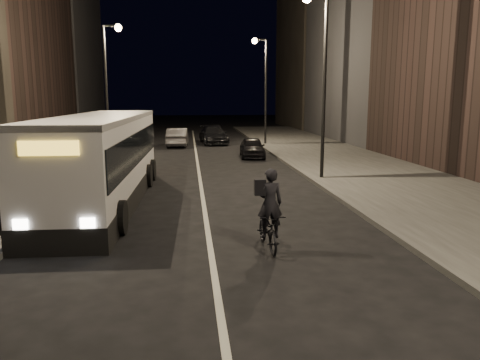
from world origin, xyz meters
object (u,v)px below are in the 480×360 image
object	(u,v)px
streetlight_right_mid	(319,62)
cyclist_on_bicycle	(269,222)
car_near	(252,147)
car_mid	(178,137)
streetlight_left_far	(110,72)
streetlight_right_far	(262,77)
car_far	(214,135)
city_bus	(103,156)

from	to	relation	value
streetlight_right_mid	cyclist_on_bicycle	xyz separation A→B (m)	(-3.86, -9.50, -4.66)
streetlight_right_mid	car_near	distance (m)	10.05
streetlight_right_mid	car_mid	distance (m)	17.92
car_near	car_mid	xyz separation A→B (m)	(-4.88, 7.28, 0.08)
cyclist_on_bicycle	streetlight_left_far	bearing A→B (deg)	105.83
streetlight_right_far	cyclist_on_bicycle	size ratio (longest dim) A/B	3.84
car_near	car_mid	distance (m)	8.76
streetlight_right_mid	car_far	bearing A→B (deg)	101.97
streetlight_right_mid	car_near	bearing A→B (deg)	101.66
streetlight_right_mid	city_bus	size ratio (longest dim) A/B	0.68
car_near	cyclist_on_bicycle	bearing A→B (deg)	-92.76
streetlight_right_far	streetlight_left_far	xyz separation A→B (m)	(-10.66, -6.00, 0.00)
city_bus	car_far	bearing A→B (deg)	78.00
car_far	streetlight_left_far	bearing A→B (deg)	-136.38
car_near	car_mid	size ratio (longest dim) A/B	0.86
car_near	streetlight_right_mid	bearing A→B (deg)	-74.62
streetlight_right_far	city_bus	xyz separation A→B (m)	(-8.92, -19.61, -3.63)
streetlight_right_far	cyclist_on_bicycle	xyz separation A→B (m)	(-3.86, -25.50, -4.66)
streetlight_right_far	cyclist_on_bicycle	world-z (taller)	streetlight_right_far
streetlight_right_far	car_near	distance (m)	8.89
city_bus	car_near	distance (m)	14.26
streetlight_right_mid	cyclist_on_bicycle	distance (m)	11.26
streetlight_right_mid	cyclist_on_bicycle	bearing A→B (deg)	-112.10
streetlight_right_far	streetlight_left_far	distance (m)	12.24
cyclist_on_bicycle	car_mid	world-z (taller)	cyclist_on_bicycle
streetlight_right_far	car_mid	xyz separation A→B (m)	(-6.67, -0.03, -4.64)
car_mid	car_far	bearing A→B (deg)	-146.25
streetlight_right_mid	streetlight_right_far	distance (m)	16.00
car_near	car_far	size ratio (longest dim) A/B	0.75
cyclist_on_bicycle	car_far	bearing A→B (deg)	86.40
car_mid	streetlight_left_far	bearing A→B (deg)	58.26
streetlight_right_mid	streetlight_left_far	distance (m)	14.62
streetlight_right_mid	city_bus	world-z (taller)	streetlight_right_mid
city_bus	streetlight_right_far	bearing A→B (deg)	67.10
car_mid	car_far	xyz separation A→B (m)	(2.91, 1.80, 0.00)
car_far	city_bus	bearing A→B (deg)	-108.32
city_bus	car_mid	size ratio (longest dim) A/B	2.73
streetlight_left_far	car_far	xyz separation A→B (m)	(6.90, 7.76, -4.64)
city_bus	car_mid	world-z (taller)	city_bus
streetlight_left_far	car_near	size ratio (longest dim) A/B	2.16
cyclist_on_bicycle	streetlight_right_mid	bearing A→B (deg)	64.49
streetlight_right_far	car_far	xyz separation A→B (m)	(-3.77, 1.76, -4.64)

